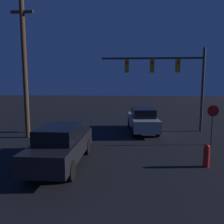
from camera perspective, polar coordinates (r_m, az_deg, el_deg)
car_near at (r=9.15m, az=-13.03°, el=-8.30°), size 1.76×4.75×1.66m
car_far at (r=15.07m, az=7.93°, el=-2.03°), size 1.96×4.80×1.66m
traffic_signal_mast at (r=15.68m, az=15.13°, el=9.71°), size 7.01×0.30×5.72m
stop_sign at (r=12.89m, az=24.80°, el=-1.42°), size 0.60×0.07×2.17m
utility_pole at (r=14.25m, az=-21.85°, el=10.69°), size 1.32×0.28×8.25m
fire_hydrant at (r=9.61m, az=23.44°, el=-10.43°), size 0.24×0.24×0.93m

